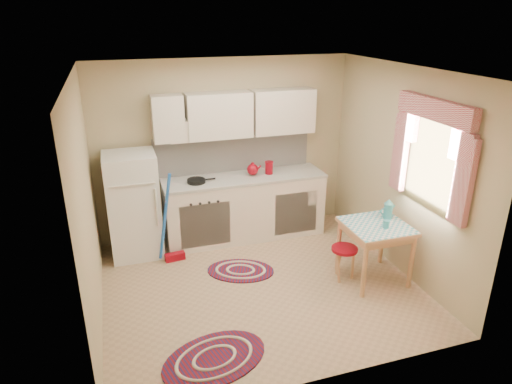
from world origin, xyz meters
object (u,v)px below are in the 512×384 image
at_px(fridge, 134,205).
at_px(table, 374,252).
at_px(base_cabinets, 244,208).
at_px(stool, 343,263).

xyz_separation_m(fridge, table, (2.68, -1.52, -0.34)).
xyz_separation_m(fridge, base_cabinets, (1.52, 0.05, -0.26)).
distance_m(fridge, table, 3.10).
relative_size(base_cabinets, table, 3.12).
height_order(fridge, base_cabinets, fridge).
bearing_deg(table, base_cabinets, 126.41).
relative_size(base_cabinets, stool, 5.36).
xyz_separation_m(base_cabinets, stool, (0.82, -1.47, -0.23)).
relative_size(fridge, stool, 3.33).
bearing_deg(stool, table, -17.53).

